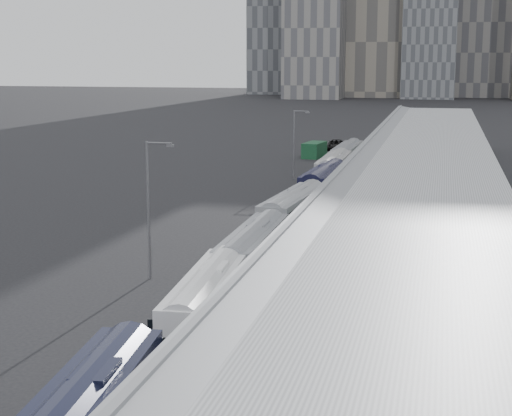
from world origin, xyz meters
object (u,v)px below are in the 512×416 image
(bus_7, at_px, (347,159))
(shipping_container, at_px, (314,150))
(suv, at_px, (336,145))
(bus_2, at_px, (208,308))
(bus_5, at_px, (324,187))
(street_lamp_near, at_px, (151,201))
(bus_4, at_px, (294,216))
(bus_6, at_px, (334,173))
(street_lamp_far, at_px, (295,139))
(bus_3, at_px, (253,257))

(bus_7, distance_m, shipping_container, 14.87)
(shipping_container, relative_size, suv, 0.87)
(bus_2, height_order, bus_5, bus_5)
(street_lamp_near, bearing_deg, bus_4, 66.58)
(bus_6, bearing_deg, street_lamp_far, 139.24)
(street_lamp_near, relative_size, suv, 1.55)
(street_lamp_far, bearing_deg, bus_7, 58.82)
(bus_7, relative_size, shipping_container, 2.44)
(bus_6, height_order, suv, bus_6)
(bus_4, xyz_separation_m, suv, (-5.05, 65.49, -0.79))
(bus_2, xyz_separation_m, street_lamp_far, (-5.94, 58.31, 3.52))
(bus_3, distance_m, bus_6, 41.75)
(bus_6, height_order, street_lamp_near, street_lamp_near)
(street_lamp_near, height_order, suv, street_lamp_near)
(bus_3, relative_size, bus_7, 0.98)
(bus_7, bearing_deg, shipping_container, 118.48)
(bus_3, xyz_separation_m, shipping_container, (-6.90, 69.17, -0.40))
(bus_5, height_order, suv, bus_5)
(bus_3, relative_size, street_lamp_near, 1.33)
(bus_2, distance_m, bus_7, 67.56)
(bus_7, height_order, street_lamp_far, street_lamp_far)
(bus_5, relative_size, bus_6, 1.02)
(bus_7, xyz_separation_m, street_lamp_near, (-6.77, -57.51, 3.93))
(bus_2, distance_m, bus_6, 53.37)
(bus_3, distance_m, bus_5, 30.54)
(bus_5, height_order, street_lamp_far, street_lamp_far)
(bus_6, relative_size, bus_7, 1.02)
(bus_2, relative_size, bus_4, 0.94)
(bus_5, bearing_deg, bus_6, 95.74)
(shipping_container, bearing_deg, street_lamp_near, -80.88)
(bus_2, bearing_deg, bus_7, 86.10)
(bus_2, height_order, bus_7, bus_7)
(bus_5, height_order, bus_7, bus_5)
(bus_4, relative_size, bus_7, 1.03)
(bus_5, bearing_deg, bus_4, -87.93)
(shipping_container, bearing_deg, street_lamp_far, -77.92)
(bus_2, xyz_separation_m, street_lamp_near, (-7.11, 10.04, 3.99))
(bus_5, distance_m, street_lamp_far, 17.62)
(bus_4, xyz_separation_m, bus_5, (0.31, 15.88, 0.02))
(bus_2, relative_size, suv, 2.04)
(bus_4, relative_size, suv, 2.18)
(street_lamp_far, bearing_deg, bus_4, -79.64)
(bus_7, bearing_deg, suv, 102.64)
(bus_4, relative_size, bus_6, 1.01)
(bus_5, distance_m, suv, 49.91)
(bus_7, height_order, suv, bus_7)
(bus_2, xyz_separation_m, bus_3, (-0.20, 11.62, 0.04))
(street_lamp_far, distance_m, suv, 33.73)
(bus_5, xyz_separation_m, street_lamp_far, (-6.17, 16.15, 3.40))
(bus_6, bearing_deg, bus_4, -89.35)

